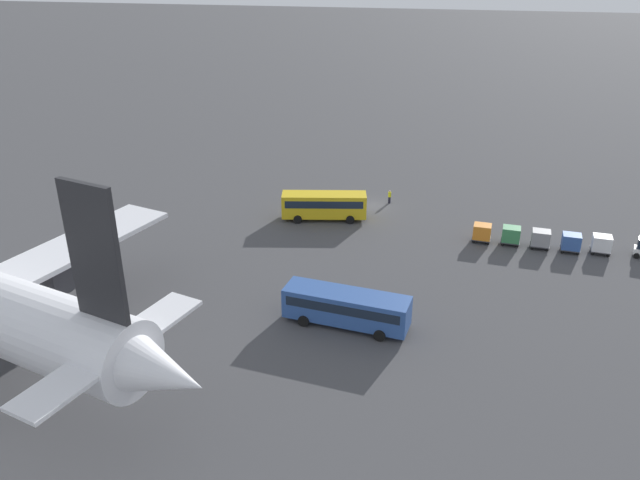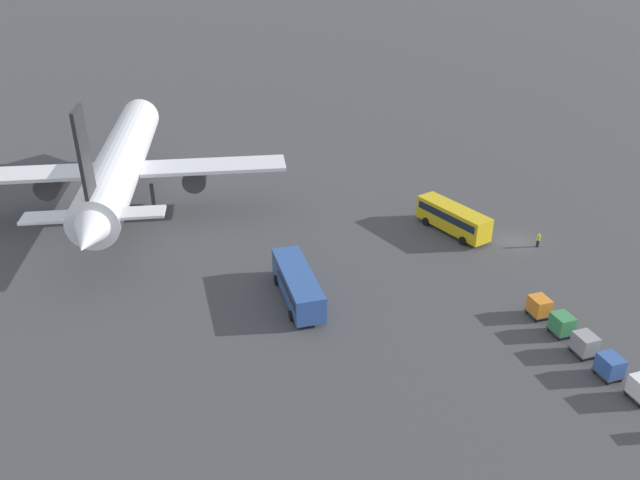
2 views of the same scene
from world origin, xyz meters
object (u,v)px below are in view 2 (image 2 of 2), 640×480
Objects in this scene: cargo_cart_grey at (585,344)px; shuttle_bus_far at (298,283)px; cargo_cart_blue at (610,366)px; cargo_cart_green at (562,324)px; worker_person at (538,240)px; cargo_cart_orange at (539,306)px; shuttle_bus_near at (453,217)px; airplane at (121,162)px.

shuttle_bus_far is at bearing 48.32° from cargo_cart_grey.
cargo_cart_green is at bearing -4.38° from cargo_cart_blue.
worker_person is 20.18m from cargo_cart_grey.
cargo_cart_green is at bearing 179.84° from cargo_cart_orange.
cargo_cart_blue and cargo_cart_orange have the same top height.
cargo_cart_green is (3.11, -0.23, 0.00)m from cargo_cart_grey.
shuttle_bus_near is at bearing -66.19° from shuttle_bus_far.
shuttle_bus_far reaches higher than cargo_cart_green.
airplane is 58.75m from cargo_cart_blue.
airplane is at bearing 31.71° from shuttle_bus_far.
shuttle_bus_far is 28.60m from cargo_cart_blue.
cargo_cart_green and cargo_cart_orange have the same top height.
worker_person is 0.83× the size of cargo_cart_grey.
shuttle_bus_near reaches higher than shuttle_bus_far.
worker_person is at bearing -146.99° from shuttle_bus_near.
cargo_cart_orange is at bearing -0.16° from cargo_cart_green.
worker_person is 17.39m from cargo_cart_green.
cargo_cart_grey is 1.00× the size of cargo_cart_green.
shuttle_bus_near is 28.01m from cargo_cart_blue.
airplane is 51.64m from cargo_cart_orange.
cargo_cart_blue is 1.00× the size of cargo_cart_green.
cargo_cart_blue and cargo_cart_grey have the same top height.
cargo_cart_orange is (3.11, -0.01, 0.00)m from cargo_cart_green.
cargo_cart_green is at bearing -127.17° from airplane.
shuttle_bus_near is at bearing -105.42° from airplane.
cargo_cart_orange is (-39.14, -33.21, -5.65)m from airplane.
cargo_cart_green is (-14.61, 9.41, 0.32)m from worker_person.
shuttle_bus_far reaches higher than cargo_cart_blue.
cargo_cart_grey reaches higher than worker_person.
shuttle_bus_far reaches higher than cargo_cart_grey.
airplane is 41.39m from shuttle_bus_near.
cargo_cart_grey is (-17.72, 9.64, 0.32)m from worker_person.
shuttle_bus_far is 24.84m from cargo_cart_green.
cargo_cart_grey is at bearing -125.32° from shuttle_bus_far.
cargo_cart_grey is at bearing 151.45° from worker_person.
airplane reaches higher than shuttle_bus_near.
cargo_cart_blue is at bearing -131.30° from airplane.
cargo_cart_blue is 6.23m from cargo_cart_green.
cargo_cart_blue is at bearing 177.02° from cargo_cart_orange.
cargo_cart_orange is (9.32, -0.48, 0.00)m from cargo_cart_blue.
airplane is 4.55× the size of shuttle_bus_near.
cargo_cart_orange is at bearing -125.02° from airplane.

